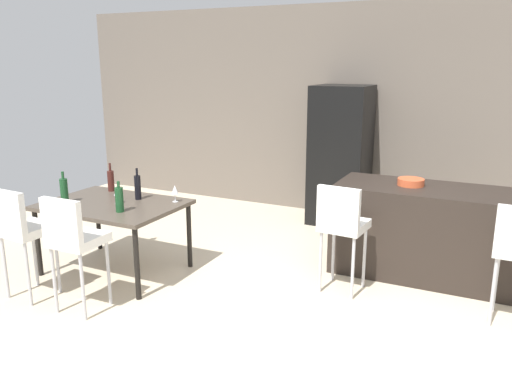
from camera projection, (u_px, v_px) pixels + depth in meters
ground_plane at (316, 308)px, 4.59m from camera, size 10.00×10.00×0.00m
back_wall at (395, 114)px, 6.84m from camera, size 10.00×0.12×2.90m
kitchen_island at (423, 231)px, 5.21m from camera, size 1.76×0.79×0.92m
bar_chair_left at (342, 222)px, 4.74m from camera, size 0.43×0.43×1.05m
dining_table at (113, 209)px, 5.24m from camera, size 1.38×0.99×0.74m
dining_chair_near at (21, 226)px, 4.62m from camera, size 0.42×0.42×1.05m
dining_chair_far at (73, 236)px, 4.35m from camera, size 0.41×0.41×1.05m
wine_bottle_right at (138, 187)px, 5.33m from camera, size 0.07×0.07×0.33m
wine_bottle_corner at (119, 199)px, 4.89m from camera, size 0.08×0.08×0.30m
wine_bottle_left at (111, 180)px, 5.67m from camera, size 0.07×0.07×0.31m
wine_bottle_near at (64, 190)px, 5.20m from camera, size 0.08×0.08×0.32m
wine_glass_middle at (117, 192)px, 5.17m from camera, size 0.07×0.07×0.17m
wine_glass_far at (175, 190)px, 5.24m from camera, size 0.07×0.07×0.17m
refrigerator at (340, 155)px, 6.84m from camera, size 0.72×0.68×1.84m
fruit_bowl at (411, 182)px, 5.18m from camera, size 0.26×0.26×0.07m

